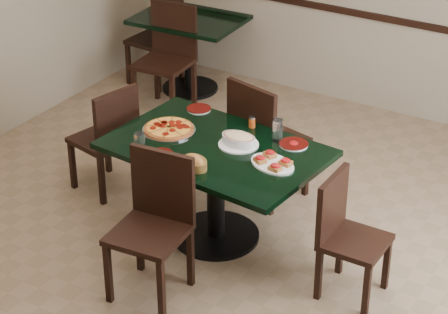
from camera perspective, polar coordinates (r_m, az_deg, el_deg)
The scene contains 21 objects.
floor at distance 6.39m, azimuth -0.90°, elevation -5.54°, with size 5.50×5.50×0.00m, color #7E6348.
room_shell at distance 6.89m, azimuth 14.15°, elevation 7.20°, with size 5.50×5.50×5.50m.
main_table at distance 6.14m, azimuth -0.55°, elevation -0.82°, with size 1.57×1.09×0.75m.
back_table at distance 8.55m, azimuth -2.28°, elevation 7.66°, with size 1.05×0.78×0.75m.
chair_far at distance 6.62m, azimuth 2.48°, elevation 1.47°, with size 0.57×0.57×1.01m.
chair_near at distance 5.67m, azimuth -4.52°, elevation -3.89°, with size 0.49×0.49×0.97m.
chair_right at distance 5.71m, azimuth 7.90°, elevation -4.75°, with size 0.40×0.40×0.85m.
chair_left at distance 6.81m, azimuth -7.51°, elevation 1.47°, with size 0.50×0.50×0.90m.
back_chair_near at distance 8.17m, azimuth -3.65°, elevation 6.89°, with size 0.50×0.50×1.00m.
back_chair_left at distance 8.70m, azimuth -4.16°, elevation 7.97°, with size 0.46×0.46×0.94m.
pepperoni_pizza at distance 6.27m, azimuth -3.62°, elevation 1.86°, with size 0.39×0.39×0.04m.
lasagna_casserole at distance 6.05m, azimuth 0.96°, elevation 1.16°, with size 0.28×0.28×0.09m.
bread_basket at distance 5.78m, azimuth -1.90°, elevation -0.35°, with size 0.24×0.21×0.09m.
bruschetta_platter at distance 5.83m, azimuth 3.19°, elevation -0.32°, with size 0.40×0.34×0.05m.
side_plate_near at distance 5.96m, azimuth -4.13°, elevation 0.19°, with size 0.17×0.17×0.02m.
side_plate_far_r at distance 6.09m, azimuth 4.57°, elevation 0.85°, with size 0.20×0.20×0.03m.
side_plate_far_l at distance 6.58m, azimuth -1.65°, elevation 3.16°, with size 0.19×0.19×0.02m.
napkin_setting at distance 5.92m, azimuth -3.99°, elevation -0.08°, with size 0.18×0.18×0.01m.
water_glass_a at distance 6.11m, azimuth 3.52°, elevation 1.76°, with size 0.08×0.08×0.16m, color white.
water_glass_b at distance 5.94m, azimuth -5.53°, elevation 0.84°, with size 0.08×0.08×0.16m, color white.
pepper_shaker at distance 6.31m, azimuth 1.84°, elevation 2.32°, with size 0.05×0.05×0.08m.
Camera 1 is at (2.82, -4.46, 3.60)m, focal length 70.00 mm.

